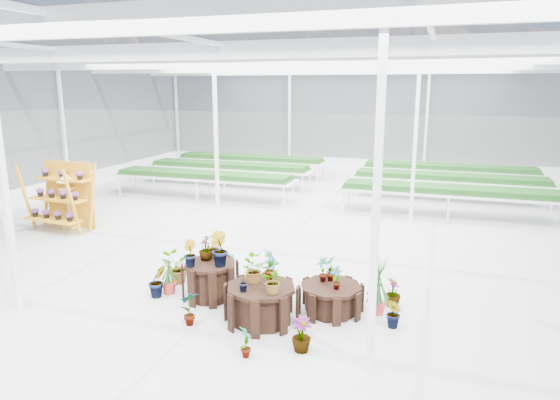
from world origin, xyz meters
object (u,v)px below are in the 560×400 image
(shelf_rack, at_px, (59,197))
(bird_table, at_px, (68,201))
(plinth_tall, at_px, (210,280))
(plinth_mid, at_px, (261,304))
(plinth_low, at_px, (331,299))

(shelf_rack, distance_m, bird_table, 0.26)
(plinth_tall, distance_m, bird_table, 6.33)
(shelf_rack, xyz_separation_m, bird_table, (0.11, 0.19, -0.14))
(plinth_mid, bearing_deg, plinth_tall, 153.43)
(plinth_tall, bearing_deg, plinth_low, 2.60)
(plinth_mid, bearing_deg, plinth_low, 34.99)
(plinth_mid, distance_m, shelf_rack, 7.68)
(plinth_mid, bearing_deg, shelf_rack, 154.33)
(plinth_tall, bearing_deg, plinth_mid, -26.57)
(plinth_low, relative_size, shelf_rack, 0.59)
(plinth_tall, relative_size, plinth_low, 0.92)
(plinth_tall, bearing_deg, bird_table, 152.53)
(plinth_mid, xyz_separation_m, plinth_low, (1.00, 0.70, -0.07))
(plinth_low, distance_m, shelf_rack, 8.35)
(plinth_mid, xyz_separation_m, shelf_rack, (-6.90, 3.32, 0.59))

